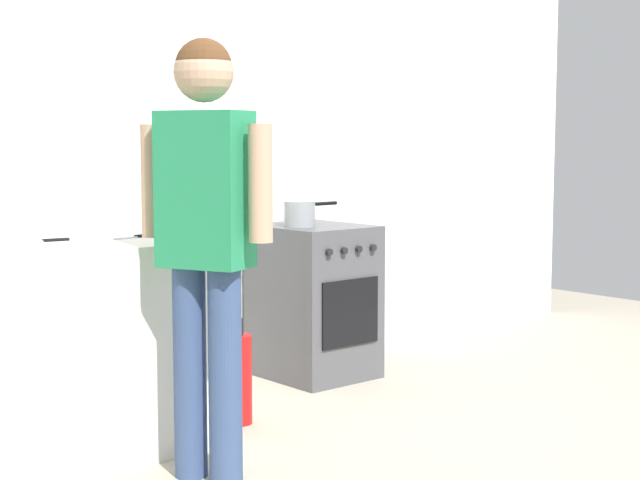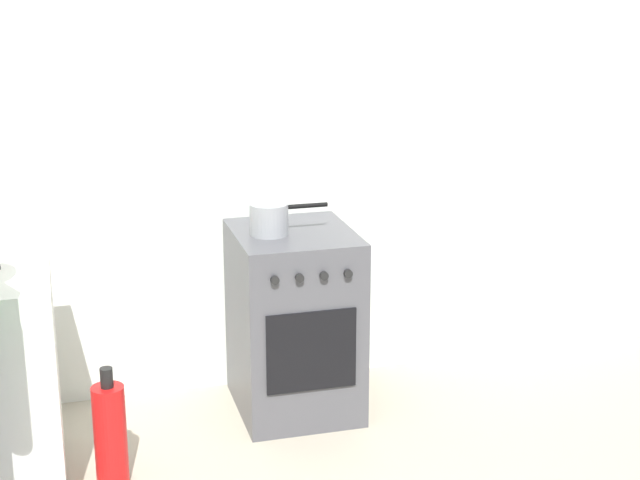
# 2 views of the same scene
# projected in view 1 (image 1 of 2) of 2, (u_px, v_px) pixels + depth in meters

# --- Properties ---
(ground_plane) EXTENTS (8.00, 8.00, 0.00)m
(ground_plane) POSITION_uv_depth(u_px,v_px,m) (494.00, 457.00, 4.10)
(ground_plane) COLOR #ADA38E
(back_wall) EXTENTS (6.00, 0.10, 2.60)m
(back_wall) POSITION_uv_depth(u_px,v_px,m) (222.00, 144.00, 5.44)
(back_wall) COLOR silver
(back_wall) RESTS_ON ground
(counter_unit) EXTENTS (1.30, 0.70, 0.90)m
(counter_unit) POSITION_uv_depth(u_px,v_px,m) (62.00, 351.00, 4.09)
(counter_unit) COLOR silver
(counter_unit) RESTS_ON ground
(oven_left) EXTENTS (0.53, 0.62, 0.85)m
(oven_left) POSITION_uv_depth(u_px,v_px,m) (314.00, 301.00, 5.48)
(oven_left) COLOR #4C4C51
(oven_left) RESTS_ON ground
(pot) EXTENTS (0.35, 0.17, 0.14)m
(pot) POSITION_uv_depth(u_px,v_px,m) (300.00, 214.00, 5.34)
(pot) COLOR gray
(pot) RESTS_ON oven_left
(knife_paring) EXTENTS (0.21, 0.06, 0.01)m
(knife_paring) POSITION_uv_depth(u_px,v_px,m) (48.00, 240.00, 4.12)
(knife_paring) COLOR silver
(knife_paring) RESTS_ON counter_unit
(knife_carving) EXTENTS (0.33, 0.05, 0.01)m
(knife_carving) POSITION_uv_depth(u_px,v_px,m) (128.00, 237.00, 4.25)
(knife_carving) COLOR silver
(knife_carving) RESTS_ON counter_unit
(person) EXTENTS (0.32, 0.53, 1.71)m
(person) POSITION_uv_depth(u_px,v_px,m) (206.00, 217.00, 3.74)
(person) COLOR #384C7A
(person) RESTS_ON ground
(fire_extinguisher) EXTENTS (0.13, 0.13, 0.50)m
(fire_extinguisher) POSITION_uv_depth(u_px,v_px,m) (238.00, 378.00, 4.57)
(fire_extinguisher) COLOR red
(fire_extinguisher) RESTS_ON ground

